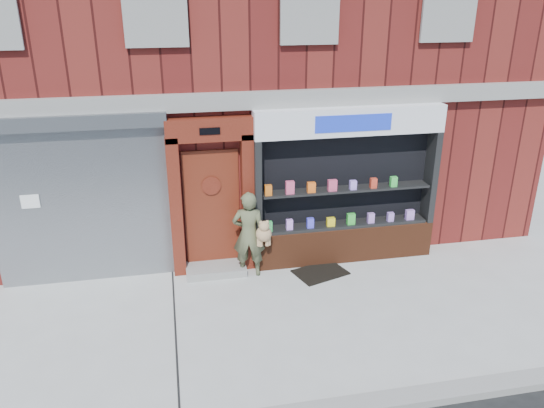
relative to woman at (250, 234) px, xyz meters
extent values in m
plane|color=#9E9E99|center=(0.12, -1.54, -0.82)|extent=(80.00, 80.00, 0.00)
cube|color=#531513|center=(0.12, 4.46, 3.18)|extent=(12.00, 8.00, 8.00)
cube|color=gray|center=(0.12, 0.38, 2.33)|extent=(12.00, 0.16, 0.30)
cube|color=gray|center=(-2.88, 0.40, 0.58)|extent=(3.00, 0.10, 2.80)
cube|color=slate|center=(-2.88, 0.34, 2.10)|extent=(3.10, 0.30, 0.24)
cube|color=white|center=(-3.68, 0.34, 0.78)|extent=(0.30, 0.01, 0.24)
cube|color=#50170D|center=(-1.28, 0.32, 0.48)|extent=(0.22, 0.28, 2.60)
cube|color=#50170D|center=(0.02, 0.32, 0.48)|extent=(0.22, 0.28, 2.60)
cube|color=#50170D|center=(-0.63, 0.32, 1.88)|extent=(1.50, 0.28, 0.40)
cube|color=black|center=(-0.63, 0.17, 1.88)|extent=(0.35, 0.01, 0.12)
cube|color=#5A1E10|center=(-0.63, 0.43, 0.38)|extent=(1.00, 0.06, 2.20)
cylinder|color=black|center=(-0.63, 0.39, 0.83)|extent=(0.28, 0.02, 0.28)
cylinder|color=#50170D|center=(-0.63, 0.38, 0.83)|extent=(0.34, 0.02, 0.34)
cube|color=gray|center=(-0.63, 0.16, -0.74)|extent=(1.10, 0.55, 0.15)
cube|color=slate|center=(0.02, 0.17, 0.58)|extent=(0.10, 0.02, 0.18)
cube|color=#5A2915|center=(1.87, 0.26, -0.47)|extent=(3.50, 0.40, 0.70)
cube|color=black|center=(0.18, 0.26, 0.78)|extent=(0.12, 0.40, 1.80)
cube|color=black|center=(3.56, 0.26, 0.78)|extent=(0.12, 0.40, 1.80)
cube|color=black|center=(1.87, 0.45, 0.78)|extent=(3.30, 0.03, 1.80)
cube|color=black|center=(1.87, 0.26, -0.09)|extent=(3.20, 0.36, 0.06)
cube|color=black|center=(1.87, 0.26, 0.63)|extent=(3.20, 0.36, 0.04)
cube|color=white|center=(1.87, 0.26, 1.93)|extent=(3.50, 0.40, 0.50)
cube|color=#1A35C9|center=(1.87, 0.06, 1.93)|extent=(1.40, 0.01, 0.30)
cube|color=green|center=(0.37, 0.18, 0.04)|extent=(0.14, 0.09, 0.19)
cube|color=#C88AF8|center=(0.77, 0.18, 0.04)|extent=(0.12, 0.09, 0.19)
cube|color=#4645EB|center=(1.17, 0.18, 0.04)|extent=(0.13, 0.09, 0.19)
cube|color=yellow|center=(1.57, 0.18, 0.03)|extent=(0.15, 0.09, 0.16)
cube|color=green|center=(1.97, 0.18, 0.05)|extent=(0.15, 0.09, 0.22)
cube|color=#AF77D6|center=(2.37, 0.18, 0.04)|extent=(0.12, 0.09, 0.19)
cube|color=#A577D7|center=(2.77, 0.18, 0.03)|extent=(0.12, 0.09, 0.17)
cube|color=#AD78D9|center=(3.17, 0.18, 0.04)|extent=(0.16, 0.09, 0.19)
cube|color=orange|center=(0.37, 0.18, 0.75)|extent=(0.13, 0.09, 0.19)
cube|color=#DD4974|center=(0.77, 0.18, 0.77)|extent=(0.15, 0.09, 0.24)
cube|color=orange|center=(1.17, 0.18, 0.75)|extent=(0.15, 0.09, 0.19)
cube|color=#D5476C|center=(1.57, 0.18, 0.76)|extent=(0.16, 0.09, 0.21)
cube|color=#AF89F6|center=(1.97, 0.18, 0.74)|extent=(0.12, 0.09, 0.17)
cube|color=red|center=(2.37, 0.18, 0.75)|extent=(0.12, 0.09, 0.19)
cube|color=green|center=(2.77, 0.18, 0.75)|extent=(0.12, 0.09, 0.19)
imported|color=#515538|center=(-0.02, 0.01, -0.01)|extent=(0.66, 0.51, 1.62)
sphere|color=#A57E52|center=(0.23, -0.13, 0.04)|extent=(0.28, 0.28, 0.28)
sphere|color=#A57E52|center=(0.23, -0.18, 0.21)|extent=(0.19, 0.19, 0.19)
sphere|color=#A57E52|center=(0.17, -0.18, 0.29)|extent=(0.07, 0.07, 0.07)
sphere|color=#A57E52|center=(0.29, -0.18, 0.29)|extent=(0.07, 0.07, 0.07)
cylinder|color=#A57E52|center=(0.13, -0.13, -0.10)|extent=(0.07, 0.07, 0.17)
cylinder|color=#A57E52|center=(0.32, -0.13, -0.10)|extent=(0.07, 0.07, 0.17)
cylinder|color=#A57E52|center=(0.17, -0.15, -0.10)|extent=(0.07, 0.07, 0.17)
cylinder|color=#A57E52|center=(0.29, -0.15, -0.10)|extent=(0.07, 0.07, 0.17)
cube|color=black|center=(1.28, -0.22, -0.80)|extent=(1.08, 0.91, 0.02)
camera|label=1|loc=(-1.31, -8.58, 4.05)|focal=35.00mm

